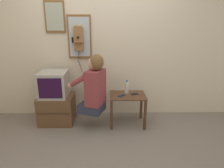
# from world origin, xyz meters

# --- Properties ---
(ground_plane) EXTENTS (14.00, 14.00, 0.00)m
(ground_plane) POSITION_xyz_m (0.00, 0.00, 0.00)
(ground_plane) COLOR slate
(wall_back) EXTENTS (6.80, 0.05, 2.55)m
(wall_back) POSITION_xyz_m (0.00, 1.05, 1.27)
(wall_back) COLOR beige
(wall_back) RESTS_ON ground_plane
(side_table) EXTENTS (0.58, 0.44, 0.52)m
(side_table) POSITION_xyz_m (0.47, 0.60, 0.42)
(side_table) COLOR #51331E
(side_table) RESTS_ON ground_plane
(person) EXTENTS (0.59, 0.51, 0.93)m
(person) POSITION_xyz_m (-0.07, 0.48, 0.73)
(person) COLOR #2D3347
(person) RESTS_ON ground_plane
(tv_stand) EXTENTS (0.57, 0.48, 0.47)m
(tv_stand) POSITION_xyz_m (-0.72, 0.69, 0.24)
(tv_stand) COLOR brown
(tv_stand) RESTS_ON ground_plane
(television) EXTENTS (0.44, 0.46, 0.41)m
(television) POSITION_xyz_m (-0.74, 0.69, 0.68)
(television) COLOR #ADA89E
(television) RESTS_ON tv_stand
(wall_phone_antique) EXTENTS (0.20, 0.19, 0.79)m
(wall_phone_antique) POSITION_xyz_m (-0.34, 0.97, 1.39)
(wall_phone_antique) COLOR olive
(framed_picture) EXTENTS (0.33, 0.03, 0.51)m
(framed_picture) POSITION_xyz_m (-0.72, 1.01, 1.73)
(framed_picture) COLOR brown
(wall_mirror) EXTENTS (0.39, 0.03, 0.72)m
(wall_mirror) POSITION_xyz_m (-0.33, 1.01, 1.41)
(wall_mirror) COLOR brown
(cell_phone_held) EXTENTS (0.12, 0.13, 0.01)m
(cell_phone_held) POSITION_xyz_m (0.37, 0.55, 0.53)
(cell_phone_held) COLOR navy
(cell_phone_held) RESTS_ON side_table
(cell_phone_spare) EXTENTS (0.14, 0.10, 0.01)m
(cell_phone_spare) POSITION_xyz_m (0.58, 0.63, 0.53)
(cell_phone_spare) COLOR black
(cell_phone_spare) RESTS_ON side_table
(water_bottle) EXTENTS (0.07, 0.07, 0.22)m
(water_bottle) POSITION_xyz_m (0.46, 0.70, 0.62)
(water_bottle) COLOR silver
(water_bottle) RESTS_ON side_table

